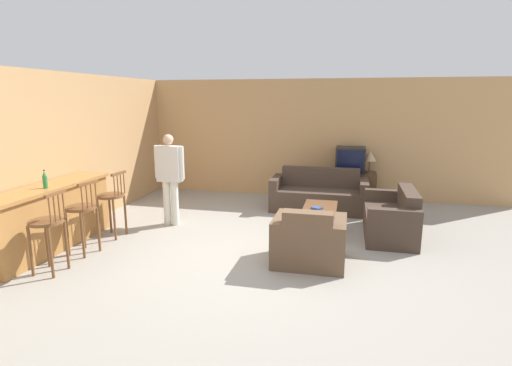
% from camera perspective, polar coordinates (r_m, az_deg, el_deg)
% --- Properties ---
extents(ground_plane, '(24.00, 24.00, 0.00)m').
position_cam_1_polar(ground_plane, '(5.73, -0.29, -10.35)').
color(ground_plane, gray).
extents(wall_back, '(9.40, 0.08, 2.60)m').
position_cam_1_polar(wall_back, '(9.03, 5.28, 6.35)').
color(wall_back, tan).
rests_on(wall_back, ground_plane).
extents(wall_left, '(0.08, 8.74, 2.60)m').
position_cam_1_polar(wall_left, '(8.00, -21.55, 4.84)').
color(wall_left, tan).
rests_on(wall_left, ground_plane).
extents(bar_counter, '(0.55, 2.26, 0.95)m').
position_cam_1_polar(bar_counter, '(6.55, -27.42, -4.41)').
color(bar_counter, '#A87038').
rests_on(bar_counter, ground_plane).
extents(bar_chair_near, '(0.42, 0.42, 1.06)m').
position_cam_1_polar(bar_chair_near, '(5.65, -27.61, -5.72)').
color(bar_chair_near, brown).
rests_on(bar_chair_near, ground_plane).
extents(bar_chair_mid, '(0.48, 0.48, 1.06)m').
position_cam_1_polar(bar_chair_mid, '(6.14, -23.59, -3.99)').
color(bar_chair_mid, brown).
rests_on(bar_chair_mid, ground_plane).
extents(bar_chair_far, '(0.44, 0.44, 1.06)m').
position_cam_1_polar(bar_chair_far, '(6.72, -19.91, -2.39)').
color(bar_chair_far, brown).
rests_on(bar_chair_far, ground_plane).
extents(couch_far, '(1.87, 0.82, 0.81)m').
position_cam_1_polar(couch_far, '(8.02, 8.98, -1.74)').
color(couch_far, '#423328').
rests_on(couch_far, ground_plane).
extents(armchair_near, '(0.95, 0.78, 0.79)m').
position_cam_1_polar(armchair_near, '(5.42, 7.58, -8.41)').
color(armchair_near, brown).
rests_on(armchair_near, ground_plane).
extents(loveseat_right, '(0.76, 1.44, 0.78)m').
position_cam_1_polar(loveseat_right, '(6.77, 18.85, -4.84)').
color(loveseat_right, '#423328').
rests_on(loveseat_right, ground_plane).
extents(coffee_table, '(0.54, 1.00, 0.43)m').
position_cam_1_polar(coffee_table, '(6.64, 9.10, -4.01)').
color(coffee_table, brown).
rests_on(coffee_table, ground_plane).
extents(tv_unit, '(1.10, 0.53, 0.65)m').
position_cam_1_polar(tv_unit, '(8.75, 13.13, -0.56)').
color(tv_unit, '#513823').
rests_on(tv_unit, ground_plane).
extents(tv, '(0.60, 0.50, 0.53)m').
position_cam_1_polar(tv, '(8.64, 13.31, 3.26)').
color(tv, black).
rests_on(tv, tv_unit).
extents(bottle, '(0.06, 0.06, 0.26)m').
position_cam_1_polar(bottle, '(6.28, -27.92, 0.40)').
color(bottle, '#2D7F3D').
rests_on(bottle, bar_counter).
extents(book_on_table, '(0.20, 0.19, 0.03)m').
position_cam_1_polar(book_on_table, '(6.50, 8.69, -3.57)').
color(book_on_table, navy).
rests_on(book_on_table, coffee_table).
extents(table_lamp, '(0.27, 0.27, 0.47)m').
position_cam_1_polar(table_lamp, '(8.65, 15.96, 3.67)').
color(table_lamp, brown).
rests_on(table_lamp, tv_unit).
extents(person_by_window, '(0.55, 0.19, 1.59)m').
position_cam_1_polar(person_by_window, '(7.02, -12.23, 1.19)').
color(person_by_window, silver).
rests_on(person_by_window, ground_plane).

